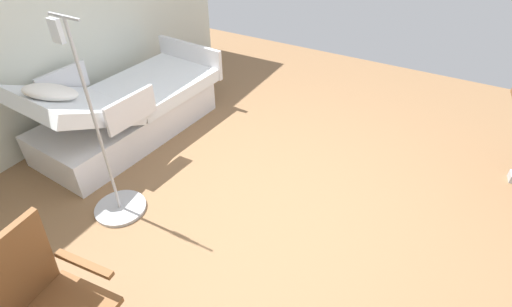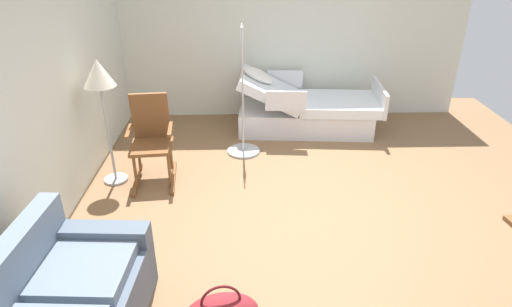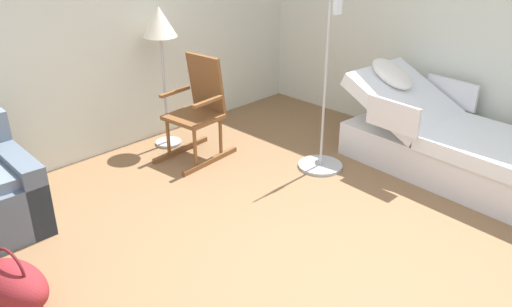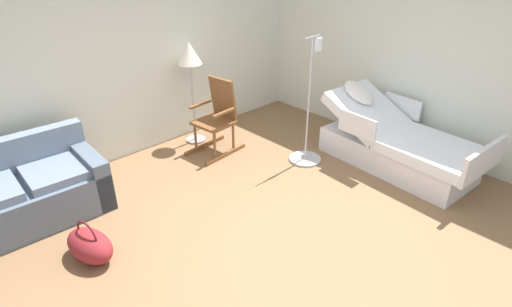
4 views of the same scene
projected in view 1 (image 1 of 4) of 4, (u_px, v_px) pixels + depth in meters
name	position (u px, v px, depth m)	size (l,w,h in m)	color
ground_plane	(298.00, 210.00, 3.40)	(6.90, 6.90, 0.00)	olive
side_wall	(36.00, 6.00, 3.67)	(0.10, 5.37, 2.70)	silver
hospital_bed	(126.00, 111.00, 4.17)	(1.12, 2.15, 1.01)	silver
iv_pole	(114.00, 188.00, 3.26)	(0.44, 0.44, 1.69)	#B2B5BA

